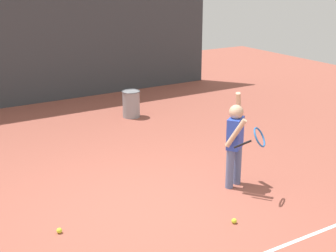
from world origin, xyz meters
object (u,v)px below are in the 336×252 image
Objects in this scene: ball_hopper at (131,104)px; tennis_ball_6 at (59,231)px; tennis_ball_0 at (234,221)px; tennis_player at (236,138)px.

ball_hopper is 4.71m from tennis_ball_6.
tennis_ball_0 and tennis_ball_6 have the same top height.
tennis_player reaches higher than tennis_ball_6.
tennis_player is 2.67m from tennis_ball_6.
tennis_player is at bearing -94.60° from ball_hopper.
tennis_player is 3.82m from ball_hopper.
tennis_player is 20.46× the size of tennis_ball_6.
ball_hopper is at bearing 52.20° from tennis_ball_6.
ball_hopper reaches higher than tennis_ball_6.
tennis_ball_0 is (-0.67, -0.84, -0.69)m from tennis_player.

